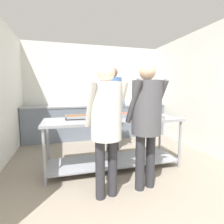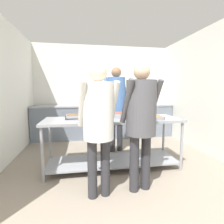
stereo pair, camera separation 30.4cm
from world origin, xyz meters
TOP-DOWN VIEW (x-y plane):
  - wall_rear at (0.00, 4.17)m, footprint 4.05×0.06m
  - wall_right at (1.99, 2.08)m, footprint 0.06×4.29m
  - back_counter at (-0.00, 3.80)m, footprint 3.89×0.65m
  - serving_counter at (-0.11, 1.75)m, footprint 2.29×0.74m
  - serving_tray_roast at (-0.71, 1.92)m, footprint 0.37×0.28m
  - plate_stack at (-0.36, 1.60)m, footprint 0.27×0.27m
  - sauce_pan at (0.04, 1.85)m, footprint 0.46×0.32m
  - serving_tray_vegetables at (0.49, 1.61)m, footprint 0.37×0.33m
  - guest_serving_left at (-0.43, 0.95)m, footprint 0.50×0.38m
  - guest_serving_right at (0.12, 1.00)m, footprint 0.53×0.40m
  - cook_behind_counter at (0.11, 2.56)m, footprint 0.51×0.41m
  - water_bottle at (1.59, 3.75)m, footprint 0.07×0.07m

SIDE VIEW (x-z plane):
  - back_counter at x=0.00m, z-range 0.00..0.93m
  - serving_counter at x=-0.11m, z-range 0.15..1.02m
  - plate_stack at x=-0.36m, z-range 0.86..0.91m
  - serving_tray_roast at x=-0.71m, z-range 0.86..0.91m
  - serving_tray_vegetables at x=0.49m, z-range 0.86..0.91m
  - sauce_pan at x=0.04m, z-range 0.87..0.94m
  - guest_serving_left at x=-0.43m, z-range 0.19..1.83m
  - guest_serving_right at x=0.12m, z-range 0.19..1.86m
  - water_bottle at x=1.59m, z-range 0.91..1.19m
  - cook_behind_counter at x=0.11m, z-range 0.22..2.04m
  - wall_rear at x=0.00m, z-range 0.00..2.65m
  - wall_right at x=1.99m, z-range 0.00..2.65m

